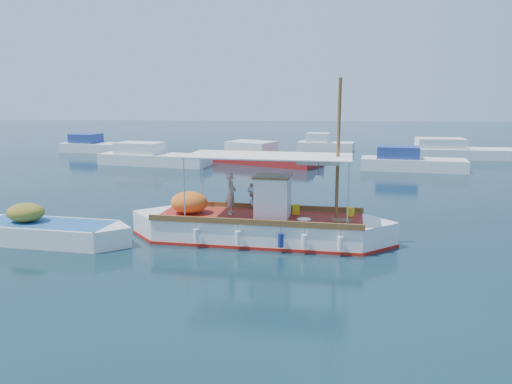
{
  "coord_description": "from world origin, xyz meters",
  "views": [
    {
      "loc": [
        0.6,
        -16.55,
        5.06
      ],
      "look_at": [
        -0.54,
        0.0,
        1.8
      ],
      "focal_mm": 35.0,
      "sensor_mm": 36.0,
      "label": 1
    }
  ],
  "objects": [
    {
      "name": "fishing_caique",
      "position": [
        -0.5,
        0.39,
        0.5
      ],
      "size": [
        9.41,
        3.42,
        5.78
      ],
      "rotation": [
        0.0,
        0.0,
        -0.12
      ],
      "color": "white",
      "rests_on": "ground"
    },
    {
      "name": "dinghy",
      "position": [
        -7.84,
        -0.37,
        0.32
      ],
      "size": [
        6.25,
        2.39,
        1.54
      ],
      "rotation": [
        0.0,
        0.0,
        -0.14
      ],
      "color": "white",
      "rests_on": "ground"
    },
    {
      "name": "bg_boat_n",
      "position": [
        -1.44,
        20.03,
        0.49
      ],
      "size": [
        8.52,
        6.3,
        1.8
      ],
      "rotation": [
        0.0,
        0.0,
        -0.49
      ],
      "color": "maroon",
      "rests_on": "ground"
    },
    {
      "name": "bg_boat_ne",
      "position": [
        8.67,
        17.48,
        0.49
      ],
      "size": [
        7.11,
        3.39,
        1.8
      ],
      "rotation": [
        0.0,
        0.0,
        -0.18
      ],
      "color": "silver",
      "rests_on": "ground"
    },
    {
      "name": "bg_boat_far_n",
      "position": [
        3.66,
        28.96,
        0.49
      ],
      "size": [
        5.27,
        3.02,
        1.8
      ],
      "rotation": [
        0.0,
        0.0,
        -0.22
      ],
      "color": "silver",
      "rests_on": "ground"
    },
    {
      "name": "bg_boat_far_w",
      "position": [
        -16.9,
        26.6,
        0.49
      ],
      "size": [
        6.28,
        3.51,
        1.8
      ],
      "rotation": [
        0.0,
        0.0,
        -0.22
      ],
      "color": "silver",
      "rests_on": "ground"
    },
    {
      "name": "bg_boat_e",
      "position": [
        13.66,
        24.19,
        0.49
      ],
      "size": [
        9.29,
        3.23,
        1.8
      ],
      "rotation": [
        0.0,
        0.0,
        -0.07
      ],
      "color": "silver",
      "rests_on": "ground"
    },
    {
      "name": "ground",
      "position": [
        0.0,
        0.0,
        0.0
      ],
      "size": [
        160.0,
        160.0,
        0.0
      ],
      "primitive_type": "plane",
      "color": "black",
      "rests_on": "ground"
    },
    {
      "name": "bg_boat_nw",
      "position": [
        -9.47,
        18.89,
        0.49
      ],
      "size": [
        8.37,
        4.09,
        1.8
      ],
      "rotation": [
        0.0,
        0.0,
        -0.22
      ],
      "color": "silver",
      "rests_on": "ground"
    }
  ]
}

